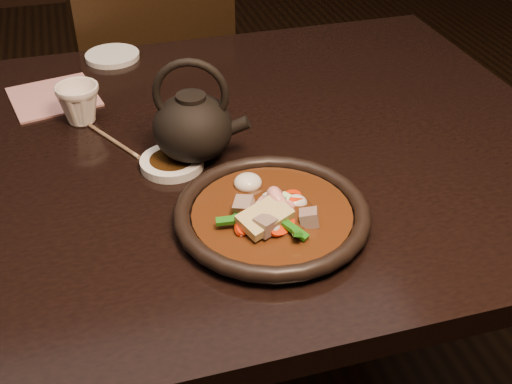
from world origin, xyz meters
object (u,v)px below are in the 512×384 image
object	(u,v)px
plate	(272,215)
teapot	(193,124)
table	(95,204)
tea_cup	(79,102)
chair	(148,102)

from	to	relation	value
plate	teapot	xyz separation A→B (m)	(-0.07, 0.19, 0.05)
plate	teapot	bearing A→B (deg)	109.90
table	tea_cup	size ratio (longest dim) A/B	21.48
chair	table	bearing A→B (deg)	60.02
table	plate	distance (m)	0.33
plate	tea_cup	bearing A→B (deg)	122.95
tea_cup	plate	bearing A→B (deg)	-57.05
chair	tea_cup	size ratio (longest dim) A/B	11.98
chair	plate	world-z (taller)	chair
table	plate	world-z (taller)	plate
table	plate	xyz separation A→B (m)	(0.24, -0.22, 0.09)
table	plate	size ratio (longest dim) A/B	5.88
table	teapot	distance (m)	0.22
chair	teapot	xyz separation A→B (m)	(-0.00, -0.72, 0.33)
table	teapot	bearing A→B (deg)	-9.93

